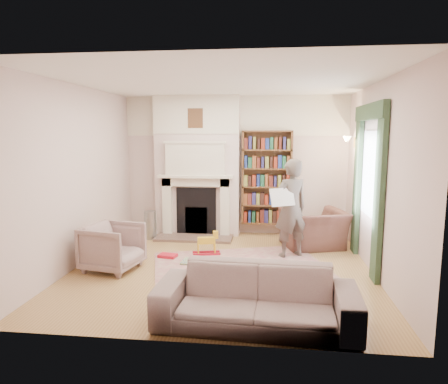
# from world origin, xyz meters

# --- Properties ---
(floor) EXTENTS (4.50, 4.50, 0.00)m
(floor) POSITION_xyz_m (0.00, 0.00, 0.00)
(floor) COLOR olive
(floor) RESTS_ON ground
(ceiling) EXTENTS (4.50, 4.50, 0.00)m
(ceiling) POSITION_xyz_m (0.00, 0.00, 2.80)
(ceiling) COLOR white
(ceiling) RESTS_ON wall_back
(wall_back) EXTENTS (4.50, 0.00, 4.50)m
(wall_back) POSITION_xyz_m (0.00, 2.25, 1.40)
(wall_back) COLOR beige
(wall_back) RESTS_ON floor
(wall_front) EXTENTS (4.50, 0.00, 4.50)m
(wall_front) POSITION_xyz_m (0.00, -2.25, 1.40)
(wall_front) COLOR beige
(wall_front) RESTS_ON floor
(wall_left) EXTENTS (0.00, 4.50, 4.50)m
(wall_left) POSITION_xyz_m (-2.25, 0.00, 1.40)
(wall_left) COLOR beige
(wall_left) RESTS_ON floor
(wall_right) EXTENTS (0.00, 4.50, 4.50)m
(wall_right) POSITION_xyz_m (2.25, 0.00, 1.40)
(wall_right) COLOR beige
(wall_right) RESTS_ON floor
(fireplace) EXTENTS (1.70, 0.58, 2.80)m
(fireplace) POSITION_xyz_m (-0.75, 2.05, 1.39)
(fireplace) COLOR beige
(fireplace) RESTS_ON floor
(bookcase) EXTENTS (1.00, 0.24, 1.85)m
(bookcase) POSITION_xyz_m (0.65, 2.12, 1.18)
(bookcase) COLOR brown
(bookcase) RESTS_ON floor
(window) EXTENTS (0.02, 0.90, 1.30)m
(window) POSITION_xyz_m (2.23, 0.40, 1.45)
(window) COLOR silver
(window) RESTS_ON wall_right
(curtain_left) EXTENTS (0.07, 0.32, 2.40)m
(curtain_left) POSITION_xyz_m (2.20, -0.30, 1.20)
(curtain_left) COLOR #2A4129
(curtain_left) RESTS_ON floor
(curtain_right) EXTENTS (0.07, 0.32, 2.40)m
(curtain_right) POSITION_xyz_m (2.20, 1.10, 1.20)
(curtain_right) COLOR #2A4129
(curtain_right) RESTS_ON floor
(pelmet) EXTENTS (0.09, 1.70, 0.24)m
(pelmet) POSITION_xyz_m (2.19, 0.40, 2.38)
(pelmet) COLOR #2A4129
(pelmet) RESTS_ON wall_right
(wall_sconce) EXTENTS (0.20, 0.24, 0.24)m
(wall_sconce) POSITION_xyz_m (2.03, 1.50, 1.90)
(wall_sconce) COLOR gold
(wall_sconce) RESTS_ON wall_right
(rug) EXTENTS (3.08, 2.67, 0.01)m
(rug) POSITION_xyz_m (0.29, 0.02, 0.01)
(rug) COLOR #BEAF8F
(rug) RESTS_ON floor
(armchair_reading) EXTENTS (1.27, 1.18, 0.69)m
(armchair_reading) POSITION_xyz_m (1.52, 1.30, 0.34)
(armchair_reading) COLOR #432524
(armchair_reading) RESTS_ON floor
(armchair_left) EXTENTS (0.91, 0.89, 0.71)m
(armchair_left) POSITION_xyz_m (-1.64, -0.27, 0.35)
(armchair_left) COLOR #ACA18E
(armchair_left) RESTS_ON floor
(sofa) EXTENTS (2.19, 0.95, 0.63)m
(sofa) POSITION_xyz_m (0.58, -1.80, 0.31)
(sofa) COLOR gray
(sofa) RESTS_ON floor
(man_reading) EXTENTS (0.72, 0.64, 1.65)m
(man_reading) POSITION_xyz_m (1.07, 0.70, 0.83)
(man_reading) COLOR #574C46
(man_reading) RESTS_ON floor
(newspaper) EXTENTS (0.43, 0.31, 0.28)m
(newspaper) POSITION_xyz_m (0.92, 0.50, 1.04)
(newspaper) COLOR silver
(newspaper) RESTS_ON man_reading
(coffee_table) EXTENTS (0.79, 0.60, 0.45)m
(coffee_table) POSITION_xyz_m (1.05, -1.18, 0.23)
(coffee_table) COLOR #341F12
(coffee_table) RESTS_ON floor
(paraffin_heater) EXTENTS (0.25, 0.25, 0.55)m
(paraffin_heater) POSITION_xyz_m (-1.61, 1.55, 0.28)
(paraffin_heater) COLOR #929598
(paraffin_heater) RESTS_ON floor
(rocking_horse) EXTENTS (0.50, 0.29, 0.41)m
(rocking_horse) POSITION_xyz_m (-0.35, 0.63, 0.21)
(rocking_horse) COLOR gold
(rocking_horse) RESTS_ON rug
(board_game) EXTENTS (0.34, 0.34, 0.03)m
(board_game) POSITION_xyz_m (-0.50, 0.17, 0.03)
(board_game) COLOR #DEE14F
(board_game) RESTS_ON rug
(game_box_lid) EXTENTS (0.32, 0.25, 0.05)m
(game_box_lid) POSITION_xyz_m (-0.96, 0.39, 0.04)
(game_box_lid) COLOR red
(game_box_lid) RESTS_ON rug
(comic_annuals) EXTENTS (0.53, 0.52, 0.02)m
(comic_annuals) POSITION_xyz_m (0.30, -0.48, 0.02)
(comic_annuals) COLOR red
(comic_annuals) RESTS_ON rug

